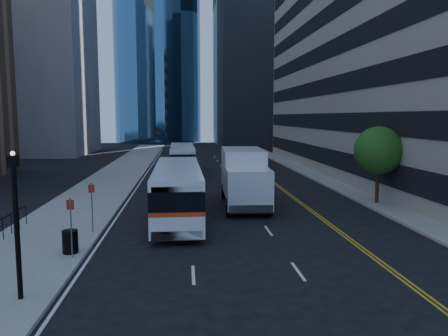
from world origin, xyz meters
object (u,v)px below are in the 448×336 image
street_tree (379,151)px  bus_rear (182,158)px  box_truck (244,177)px  bus_front (178,190)px  trash_can (70,242)px  lamp_post (16,219)px

street_tree → bus_rear: bearing=125.9°
bus_rear → box_truck: size_ratio=1.42×
bus_rear → bus_front: bearing=-91.2°
bus_front → trash_can: 8.07m
lamp_post → trash_can: size_ratio=4.68×
bus_rear → box_truck: 18.11m
box_truck → lamp_post: bearing=-120.1°
street_tree → lamp_post: 22.82m
street_tree → lamp_post: (-18.00, -14.00, -0.92)m
box_truck → trash_can: (-8.73, -9.81, -1.31)m
lamp_post → bus_front: lamp_post is taller
bus_rear → street_tree: bearing=-54.9°
bus_rear → trash_can: bus_rear is taller
bus_front → box_truck: 5.35m
street_tree → box_truck: size_ratio=0.65×
box_truck → bus_front: bearing=-141.9°
bus_rear → trash_can: 27.82m
box_truck → bus_rear: bearing=105.4°
street_tree → bus_rear: size_ratio=0.46×
street_tree → bus_front: 13.63m
lamp_post → trash_can: 5.11m
street_tree → trash_can: (-17.64, -9.34, -3.00)m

